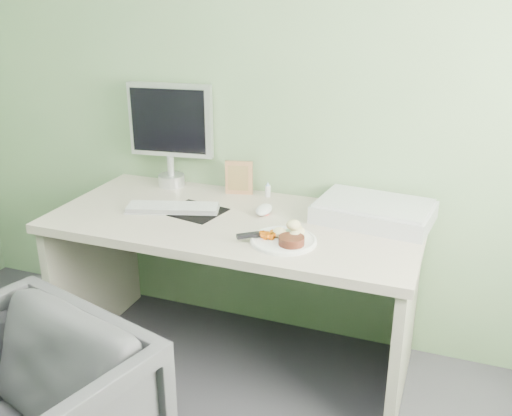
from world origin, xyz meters
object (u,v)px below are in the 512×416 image
at_px(desk, 235,256).
at_px(plate, 283,241).
at_px(scanner, 374,212).
at_px(monitor, 170,129).

xyz_separation_m(desk, plate, (0.28, -0.16, 0.19)).
height_order(desk, scanner, scanner).
xyz_separation_m(desk, monitor, (-0.46, 0.31, 0.47)).
relative_size(desk, monitor, 3.14).
bearing_deg(desk, monitor, 146.03).
relative_size(desk, scanner, 3.32).
bearing_deg(scanner, desk, -155.56).
height_order(scanner, monitor, monitor).
height_order(plate, monitor, monitor).
distance_m(scanner, monitor, 1.07).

